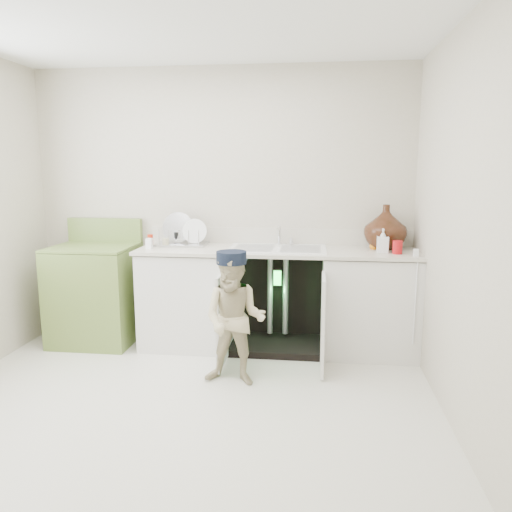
{
  "coord_description": "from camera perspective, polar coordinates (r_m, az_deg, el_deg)",
  "views": [
    {
      "loc": [
        0.89,
        -3.07,
        1.61
      ],
      "look_at": [
        0.42,
        0.7,
        0.93
      ],
      "focal_mm": 35.0,
      "sensor_mm": 36.0,
      "label": 1
    }
  ],
  "objects": [
    {
      "name": "ground",
      "position": [
        3.58,
        -8.48,
        -16.63
      ],
      "size": [
        3.5,
        3.5,
        0.0
      ],
      "primitive_type": "plane",
      "color": "beige",
      "rests_on": "ground"
    },
    {
      "name": "room_shell",
      "position": [
        3.22,
        -9.06,
        3.65
      ],
      "size": [
        6.0,
        5.5,
        1.26
      ],
      "color": "beige",
      "rests_on": "ground"
    },
    {
      "name": "avocado_stove",
      "position": [
        4.85,
        -17.85,
        -3.98
      ],
      "size": [
        0.72,
        0.65,
        1.12
      ],
      "color": "olive",
      "rests_on": "ground"
    },
    {
      "name": "repair_worker",
      "position": [
        3.71,
        -2.45,
        -7.13
      ],
      "size": [
        0.57,
        0.66,
        1.0
      ],
      "rotation": [
        0.0,
        0.0,
        -0.11
      ],
      "color": "beige",
      "rests_on": "ground"
    },
    {
      "name": "counter_run",
      "position": [
        4.44,
        3.0,
        -4.45
      ],
      "size": [
        2.44,
        1.02,
        1.28
      ],
      "color": "silver",
      "rests_on": "ground"
    }
  ]
}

